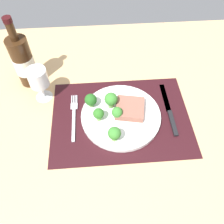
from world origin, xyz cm
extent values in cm
cube|color=tan|center=(0.00, 0.00, -1.50)|extent=(140.00, 110.00, 3.00)
cube|color=black|center=(0.00, 0.00, 0.15)|extent=(46.72, 34.20, 0.30)
cylinder|color=white|center=(0.00, 0.00, 1.10)|extent=(26.80, 26.80, 1.60)
cube|color=#8C5647|center=(3.14, 1.39, 3.08)|extent=(10.93, 10.86, 2.35)
cylinder|color=#6B994C|center=(-7.43, -1.39, 2.72)|extent=(1.62, 1.62, 1.65)
sphere|color=#2D6B23|center=(-7.43, -1.39, 5.07)|extent=(3.58, 3.58, 3.58)
cylinder|color=#5B8942|center=(-3.05, 3.67, 2.95)|extent=(1.82, 1.82, 2.09)
sphere|color=#387A2D|center=(-3.05, 3.67, 5.87)|extent=(4.42, 4.42, 4.42)
cylinder|color=#6B994C|center=(-1.44, -0.98, 2.50)|extent=(1.91, 1.91, 1.20)
sphere|color=#387A2D|center=(-1.44, -0.98, 4.62)|extent=(3.56, 3.56, 3.56)
cylinder|color=#6B994C|center=(-2.99, -9.33, 2.78)|extent=(1.83, 1.83, 1.75)
sphere|color=#387A2D|center=(-2.99, -9.33, 5.38)|extent=(4.07, 4.07, 4.07)
cylinder|color=#6B994C|center=(-9.80, 4.61, 2.56)|extent=(1.67, 1.67, 1.31)
sphere|color=#235B1E|center=(-9.80, 4.61, 4.97)|extent=(4.15, 4.15, 4.15)
cube|color=silver|center=(-15.95, -2.00, 0.55)|extent=(1.00, 13.00, 0.50)
cube|color=silver|center=(-15.95, 5.80, 0.55)|extent=(2.40, 2.60, 0.40)
cube|color=silver|center=(-16.85, 8.90, 0.55)|extent=(0.30, 3.60, 0.35)
cube|color=silver|center=(-16.25, 8.90, 0.55)|extent=(0.30, 3.60, 0.35)
cube|color=silver|center=(-15.65, 8.90, 0.55)|extent=(0.30, 3.60, 0.35)
cube|color=silver|center=(-15.05, 8.90, 0.55)|extent=(0.30, 3.60, 0.35)
cube|color=black|center=(17.01, -3.90, 0.70)|extent=(1.40, 10.00, 0.80)
cube|color=silver|center=(17.01, 7.60, 0.45)|extent=(1.80, 13.00, 0.30)
cylinder|color=#331E0F|center=(-32.84, 19.98, 9.44)|extent=(7.19, 7.19, 18.88)
cylinder|color=silver|center=(-32.84, 19.98, 8.49)|extent=(7.34, 7.34, 6.61)
cylinder|color=#331E0F|center=(-32.84, 19.98, 22.01)|extent=(2.60, 2.60, 6.26)
cylinder|color=black|center=(-32.84, 19.98, 25.94)|extent=(2.81, 2.81, 1.60)
cylinder|color=silver|center=(-26.92, 11.51, 0.20)|extent=(6.01, 6.01, 0.40)
cylinder|color=silver|center=(-26.92, 11.51, 3.47)|extent=(0.80, 0.80, 6.15)
cylinder|color=silver|center=(-26.92, 11.51, 9.75)|extent=(6.67, 6.67, 6.41)
cylinder|color=tan|center=(-26.92, 11.51, 8.23)|extent=(5.87, 5.87, 3.36)
camera|label=1|loc=(-6.50, -45.83, 65.35)|focal=37.53mm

